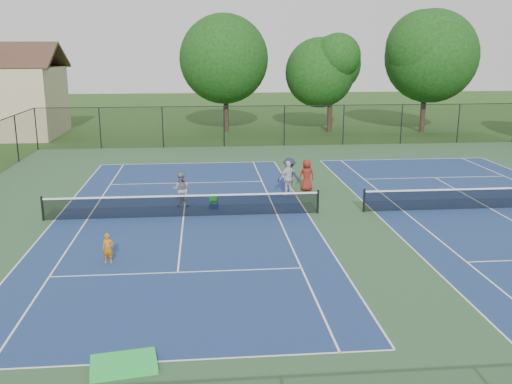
{
  "coord_description": "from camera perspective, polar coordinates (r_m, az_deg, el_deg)",
  "views": [
    {
      "loc": [
        -6.07,
        -24.05,
        7.19
      ],
      "look_at": [
        -3.91,
        -1.0,
        1.3
      ],
      "focal_mm": 40.0,
      "sensor_mm": 36.0,
      "label": 1
    }
  ],
  "objects": [
    {
      "name": "tennis_court_left",
      "position": [
        25.09,
        -7.27,
        -2.26
      ],
      "size": [
        12.0,
        23.83,
        1.07
      ],
      "color": "navy",
      "rests_on": "ground"
    },
    {
      "name": "ball_hopper",
      "position": [
        26.08,
        -4.26,
        -0.7
      ],
      "size": [
        0.4,
        0.35,
        0.4
      ],
      "primitive_type": "cube",
      "rotation": [
        0.0,
        0.0,
        -0.25
      ],
      "color": "green",
      "rests_on": "ball_crate"
    },
    {
      "name": "ball_crate",
      "position": [
        26.17,
        -4.24,
        -1.4
      ],
      "size": [
        0.43,
        0.36,
        0.27
      ],
      "primitive_type": "cube",
      "rotation": [
        0.0,
        0.0,
        -0.15
      ],
      "color": "navy",
      "rests_on": "ground"
    },
    {
      "name": "ground",
      "position": [
        25.83,
        8.46,
        -2.05
      ],
      "size": [
        140.0,
        140.0,
        0.0
      ],
      "primitive_type": "plane",
      "color": "#234716",
      "rests_on": "ground"
    },
    {
      "name": "tree_back_d",
      "position": [
        51.7,
        16.75,
        13.28
      ],
      "size": [
        7.8,
        7.8,
        10.37
      ],
      "color": "#2D2116",
      "rests_on": "ground"
    },
    {
      "name": "instructor",
      "position": [
        26.64,
        -7.51,
        0.26
      ],
      "size": [
        0.86,
        0.71,
        1.59
      ],
      "primitive_type": "imported",
      "rotation": [
        0.0,
        0.0,
        2.99
      ],
      "color": "gray",
      "rests_on": "ground"
    },
    {
      "name": "green_tarp",
      "position": [
        14.06,
        -13.09,
        -16.45
      ],
      "size": [
        1.63,
        1.2,
        0.17
      ],
      "primitive_type": "cube",
      "rotation": [
        0.0,
        0.0,
        0.16
      ],
      "color": "green",
      "rests_on": "ground"
    },
    {
      "name": "bystander_a",
      "position": [
        28.4,
        3.25,
        1.4
      ],
      "size": [
        1.11,
        0.79,
        1.75
      ],
      "primitive_type": "imported",
      "rotation": [
        0.0,
        0.0,
        3.55
      ],
      "color": "silver",
      "rests_on": "ground"
    },
    {
      "name": "court_pad",
      "position": [
        25.82,
        8.46,
        -2.04
      ],
      "size": [
        36.0,
        36.0,
        0.01
      ],
      "primitive_type": "cube",
      "color": "#305535",
      "rests_on": "ground"
    },
    {
      "name": "perimeter_fence",
      "position": [
        25.43,
        8.59,
        1.42
      ],
      "size": [
        36.08,
        36.08,
        3.02
      ],
      "color": "black",
      "rests_on": "ground"
    },
    {
      "name": "bystander_b",
      "position": [
        28.62,
        3.35,
        1.61
      ],
      "size": [
        1.38,
        1.12,
        1.85
      ],
      "primitive_type": "imported",
      "rotation": [
        0.0,
        0.0,
        2.71
      ],
      "color": "#1B243B",
      "rests_on": "ground"
    },
    {
      "name": "tennis_court_right",
      "position": [
        28.28,
        22.39,
        -1.36
      ],
      "size": [
        12.0,
        23.83,
        1.07
      ],
      "color": "navy",
      "rests_on": "ground"
    },
    {
      "name": "tree_back_c",
      "position": [
        50.31,
        7.53,
        12.2
      ],
      "size": [
        6.0,
        6.0,
        8.4
      ],
      "color": "#2D2116",
      "rests_on": "ground"
    },
    {
      "name": "child_player",
      "position": [
        20.19,
        -14.59,
        -5.47
      ],
      "size": [
        0.4,
        0.28,
        1.05
      ],
      "primitive_type": "imported",
      "rotation": [
        0.0,
        0.0,
        -0.08
      ],
      "color": "#CC6D0D",
      "rests_on": "ground"
    },
    {
      "name": "bystander_c",
      "position": [
        29.33,
        5.09,
        1.67
      ],
      "size": [
        0.87,
        0.63,
        1.64
      ],
      "primitive_type": "imported",
      "rotation": [
        0.0,
        0.0,
        3.29
      ],
      "color": "maroon",
      "rests_on": "ground"
    },
    {
      "name": "tree_back_b",
      "position": [
        50.1,
        -3.08,
        13.57
      ],
      "size": [
        7.6,
        7.6,
        10.03
      ],
      "color": "#2D2116",
      "rests_on": "ground"
    }
  ]
}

